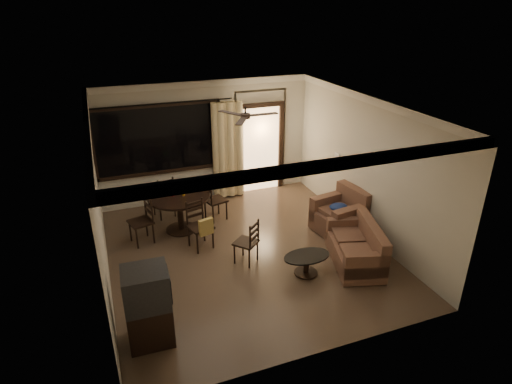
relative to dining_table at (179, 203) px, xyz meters
name	(u,v)px	position (x,y,z in m)	size (l,w,h in m)	color
ground	(247,252)	(0.98, -1.32, -0.62)	(5.50, 5.50, 0.00)	#7F6651
room_shell	(244,132)	(1.58, 0.45, 1.21)	(5.50, 6.70, 5.50)	beige
dining_table	(179,203)	(0.00, 0.00, 0.00)	(1.26, 1.26, 1.01)	black
dining_chair_west	(142,229)	(-0.81, -0.22, -0.34)	(0.52, 0.52, 0.95)	black
dining_chair_east	(215,207)	(0.81, 0.22, -0.34)	(0.52, 0.52, 0.95)	black
dining_chair_south	(201,233)	(0.22, -0.83, -0.32)	(0.52, 0.56, 0.95)	black
dining_chair_north	(164,204)	(-0.21, 0.76, -0.34)	(0.52, 0.52, 0.95)	black
tv_cabinet	(148,306)	(-1.04, -3.00, -0.04)	(0.64, 0.57, 1.16)	black
sofa	(358,249)	(2.75, -2.37, -0.32)	(1.13, 1.58, 0.76)	#492921
armchair	(342,215)	(3.09, -1.23, -0.25)	(1.03, 1.03, 0.91)	#492921
coffee_table	(306,261)	(1.73, -2.33, -0.38)	(0.84, 0.50, 0.37)	black
side_chair	(247,250)	(0.88, -1.62, -0.37)	(0.54, 0.54, 0.86)	black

